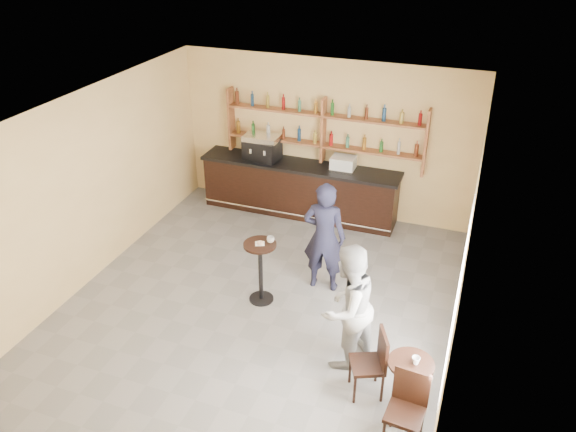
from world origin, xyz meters
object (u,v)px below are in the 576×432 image
(bar_counter, at_px, (299,189))
(man_main, at_px, (324,237))
(chair_west, at_px, (367,364))
(pastry_case, at_px, (343,164))
(pedestal_table, at_px, (261,272))
(espresso_machine, at_px, (262,147))
(chair_south, at_px, (405,413))
(cafe_table, at_px, (408,384))
(patron_second, at_px, (347,307))

(bar_counter, height_order, man_main, man_main)
(man_main, distance_m, chair_west, 2.47)
(pastry_case, relative_size, chair_west, 0.49)
(pastry_case, xyz_separation_m, pedestal_table, (-0.50, -3.04, -0.72))
(bar_counter, distance_m, espresso_machine, 1.15)
(pedestal_table, distance_m, chair_west, 2.48)
(bar_counter, relative_size, chair_south, 4.13)
(cafe_table, relative_size, chair_west, 0.76)
(bar_counter, bearing_deg, chair_south, -58.89)
(bar_counter, bearing_deg, pedestal_table, -82.58)
(cafe_table, height_order, chair_south, chair_south)
(espresso_machine, xyz_separation_m, patron_second, (2.86, -3.93, -0.43))
(bar_counter, distance_m, chair_west, 5.06)
(espresso_machine, relative_size, chair_west, 0.73)
(pedestal_table, height_order, patron_second, patron_second)
(chair_west, bearing_deg, bar_counter, -174.69)
(pedestal_table, bearing_deg, patron_second, -28.37)
(patron_second, bearing_deg, chair_west, 68.68)
(pedestal_table, bearing_deg, cafe_table, -28.63)
(bar_counter, relative_size, pastry_case, 8.59)
(bar_counter, height_order, pastry_case, pastry_case)
(bar_counter, height_order, chair_west, bar_counter)
(bar_counter, xyz_separation_m, espresso_machine, (-0.82, 0.00, 0.81))
(espresso_machine, height_order, pedestal_table, espresso_machine)
(espresso_machine, bearing_deg, patron_second, -46.01)
(bar_counter, distance_m, pastry_case, 1.14)
(espresso_machine, height_order, chair_west, espresso_machine)
(espresso_machine, xyz_separation_m, chair_west, (3.28, -4.42, -0.88))
(bar_counter, xyz_separation_m, chair_south, (3.06, -5.07, -0.06))
(chair_west, bearing_deg, patron_second, -163.14)
(patron_second, bearing_deg, pedestal_table, -90.33)
(bar_counter, height_order, chair_south, bar_counter)
(chair_west, relative_size, patron_second, 0.52)
(pastry_case, bearing_deg, chair_west, -65.04)
(man_main, xyz_separation_m, chair_south, (1.83, -2.74, -0.47))
(man_main, height_order, patron_second, man_main)
(pedestal_table, bearing_deg, pastry_case, 80.60)
(pedestal_table, height_order, cafe_table, pedestal_table)
(pastry_case, distance_m, patron_second, 4.11)
(chair_west, height_order, chair_south, chair_south)
(patron_second, bearing_deg, chair_south, 69.87)
(cafe_table, xyz_separation_m, chair_south, (0.05, -0.60, 0.13))
(cafe_table, bearing_deg, pastry_case, 115.26)
(cafe_table, relative_size, chair_south, 0.74)
(pastry_case, xyz_separation_m, man_main, (0.33, -2.33, -0.29))
(espresso_machine, distance_m, patron_second, 4.88)
(chair_south, bearing_deg, pastry_case, 118.14)
(pastry_case, distance_m, man_main, 2.37)
(man_main, relative_size, chair_south, 1.94)
(chair_west, xyz_separation_m, chair_south, (0.60, -0.65, 0.01))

